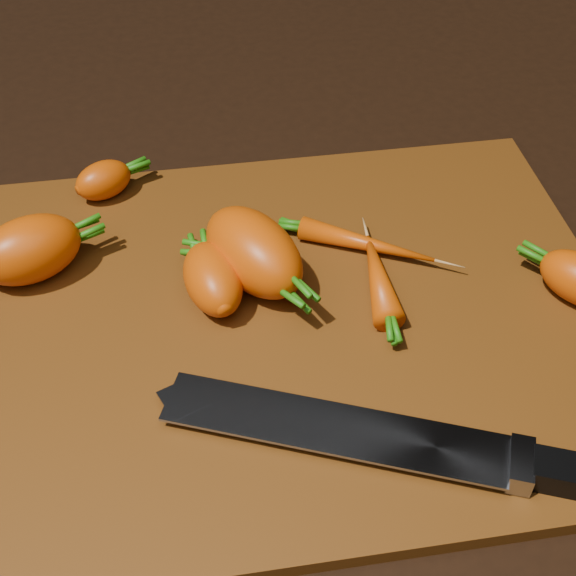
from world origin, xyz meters
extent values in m
cube|color=black|center=(0.00, 0.00, -0.01)|extent=(2.00, 2.00, 0.01)
cube|color=#562C0A|center=(0.00, 0.00, 0.01)|extent=(0.50, 0.40, 0.01)
ellipsoid|color=#C94503|center=(-0.19, 0.07, 0.04)|extent=(0.10, 0.08, 0.05)
ellipsoid|color=#C94503|center=(-0.03, 0.05, 0.03)|extent=(0.07, 0.06, 0.04)
ellipsoid|color=#C94503|center=(-0.02, 0.04, 0.04)|extent=(0.10, 0.12, 0.06)
ellipsoid|color=#C94503|center=(-0.06, 0.03, 0.03)|extent=(0.05, 0.08, 0.04)
ellipsoid|color=#C94503|center=(-0.14, 0.17, 0.03)|extent=(0.06, 0.05, 0.03)
ellipsoid|color=#C94503|center=(0.07, 0.06, 0.02)|extent=(0.11, 0.07, 0.02)
ellipsoid|color=#C94503|center=(0.07, 0.02, 0.02)|extent=(0.03, 0.10, 0.02)
cube|color=gray|center=(-0.09, -0.07, 0.02)|extent=(0.22, 0.12, 0.00)
cube|color=gray|center=(0.02, -0.12, 0.02)|extent=(0.03, 0.04, 0.02)
cube|color=black|center=(0.08, -0.14, 0.02)|extent=(0.13, 0.07, 0.02)
cylinder|color=#B2B2B7|center=(0.06, -0.14, 0.03)|extent=(0.01, 0.01, 0.00)
camera|label=1|loc=(-0.07, -0.41, 0.45)|focal=50.00mm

